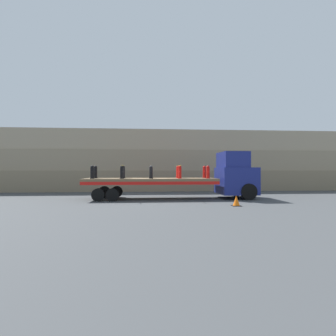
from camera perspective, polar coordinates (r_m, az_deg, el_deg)
The scene contains 17 objects.
ground_plane at distance 17.89m, azimuth -3.74°, elevation -6.72°, with size 120.00×120.00×0.00m, color #3F4244.
rock_cliff at distance 25.23m, azimuth -3.97°, elevation 1.60°, with size 60.00×3.30×5.70m.
truck_cab at distance 18.83m, azimuth 14.68°, elevation -1.61°, with size 2.41×2.74×3.20m.
flatbed_trailer at distance 17.80m, azimuth -5.22°, elevation -3.02°, with size 8.80×2.65×1.39m.
fire_hydrant_black_near_0 at distance 17.58m, azimuth -16.19°, elevation -0.89°, with size 0.28×0.49×0.86m.
fire_hydrant_black_far_0 at distance 18.68m, azimuth -15.50°, elevation -0.86°, with size 0.28×0.49×0.86m.
fire_hydrant_black_near_1 at distance 17.30m, azimuth -10.01°, elevation -0.90°, with size 0.28×0.49×0.86m.
fire_hydrant_black_far_1 at distance 18.41m, azimuth -9.68°, elevation -0.87°, with size 0.28×0.49×0.86m.
fire_hydrant_black_near_2 at distance 17.22m, azimuth -3.71°, elevation -0.91°, with size 0.28×0.49×0.86m.
fire_hydrant_black_far_2 at distance 18.34m, azimuth -3.76°, elevation -0.88°, with size 0.28×0.49×0.86m.
fire_hydrant_red_near_3 at distance 17.35m, azimuth 2.58°, elevation -0.91°, with size 0.28×0.49×0.86m.
fire_hydrant_red_far_3 at distance 18.47m, azimuth 2.15°, elevation -0.88°, with size 0.28×0.49×0.86m.
fire_hydrant_red_near_4 at distance 17.69m, azimuth 8.70°, elevation -0.89°, with size 0.28×0.49×0.86m.
fire_hydrant_red_far_4 at distance 18.78m, azimuth 7.91°, elevation -0.87°, with size 0.28×0.49×0.86m.
cargo_strap_rear at distance 17.86m, azimuth -9.84°, elevation 0.55°, with size 0.05×2.75×0.01m.
cargo_strap_middle at distance 17.91m, azimuth 2.36°, elevation 0.54°, with size 0.05×2.75×0.01m.
traffic_cone at distance 14.84m, azimuth 14.65°, elevation -6.94°, with size 0.48×0.48×0.57m.
Camera 1 is at (-0.25, -17.78, 1.97)m, focal length 28.00 mm.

